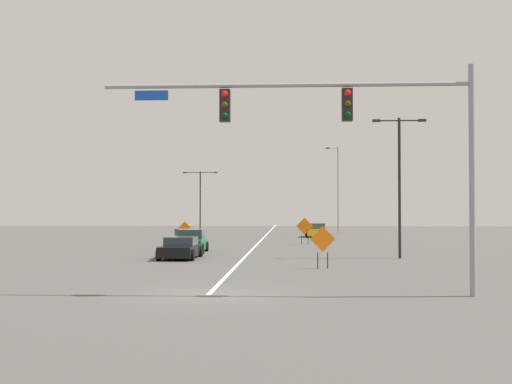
# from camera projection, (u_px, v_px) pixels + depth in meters

# --- Properties ---
(ground) EXTENTS (181.41, 181.41, 0.00)m
(ground) POSITION_uv_depth(u_px,v_px,m) (208.00, 295.00, 21.89)
(ground) COLOR #4C4947
(road_centre_stripe) EXTENTS (0.16, 100.78, 0.01)m
(road_centre_stripe) POSITION_uv_depth(u_px,v_px,m) (266.00, 235.00, 72.20)
(road_centre_stripe) COLOR white
(road_centre_stripe) RESTS_ON ground
(traffic_signal_assembly) EXTENTS (11.94, 0.44, 7.39)m
(traffic_signal_assembly) POSITION_uv_depth(u_px,v_px,m) (350.00, 126.00, 21.79)
(traffic_signal_assembly) COLOR gray
(traffic_signal_assembly) RESTS_ON ground
(street_lamp_mid_right) EXTENTS (4.39, 0.24, 7.59)m
(street_lamp_mid_right) POSITION_uv_depth(u_px,v_px,m) (200.00, 195.00, 85.85)
(street_lamp_mid_right) COLOR black
(street_lamp_mid_right) RESTS_ON ground
(street_lamp_far_right) EXTENTS (1.51, 0.24, 9.99)m
(street_lamp_far_right) POSITION_uv_depth(u_px,v_px,m) (337.00, 187.00, 78.11)
(street_lamp_far_right) COLOR gray
(street_lamp_far_right) RESTS_ON ground
(street_lamp_near_right) EXTENTS (3.02, 0.24, 7.94)m
(street_lamp_near_right) POSITION_uv_depth(u_px,v_px,m) (399.00, 175.00, 38.35)
(street_lamp_near_right) COLOR black
(street_lamp_near_right) RESTS_ON ground
(construction_sign_left_lane) EXTENTS (1.13, 0.09, 1.79)m
(construction_sign_left_lane) POSITION_uv_depth(u_px,v_px,m) (185.00, 230.00, 55.07)
(construction_sign_left_lane) COLOR orange
(construction_sign_left_lane) RESTS_ON ground
(construction_sign_right_lane) EXTENTS (1.19, 0.24, 1.98)m
(construction_sign_right_lane) POSITION_uv_depth(u_px,v_px,m) (323.00, 242.00, 31.56)
(construction_sign_right_lane) COLOR orange
(construction_sign_right_lane) RESTS_ON ground
(construction_sign_median_far) EXTENTS (1.32, 0.35, 2.11)m
(construction_sign_median_far) POSITION_uv_depth(u_px,v_px,m) (305.00, 227.00, 53.51)
(construction_sign_median_far) COLOR orange
(construction_sign_median_far) RESTS_ON ground
(car_green_mid) EXTENTS (2.05, 4.10, 1.47)m
(car_green_mid) POSITION_uv_depth(u_px,v_px,m) (191.00, 242.00, 43.43)
(car_green_mid) COLOR #196B38
(car_green_mid) RESTS_ON ground
(car_white_approaching) EXTENTS (2.14, 4.23, 1.30)m
(car_white_approaching) POSITION_uv_depth(u_px,v_px,m) (188.00, 238.00, 51.30)
(car_white_approaching) COLOR white
(car_white_approaching) RESTS_ON ground
(car_black_passing) EXTENTS (2.07, 4.49, 1.22)m
(car_black_passing) POSITION_uv_depth(u_px,v_px,m) (181.00, 248.00, 38.00)
(car_black_passing) COLOR black
(car_black_passing) RESTS_ON ground
(car_yellow_far) EXTENTS (2.09, 4.26, 1.38)m
(car_yellow_far) POSITION_uv_depth(u_px,v_px,m) (316.00, 230.00, 67.71)
(car_yellow_far) COLOR gold
(car_yellow_far) RESTS_ON ground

